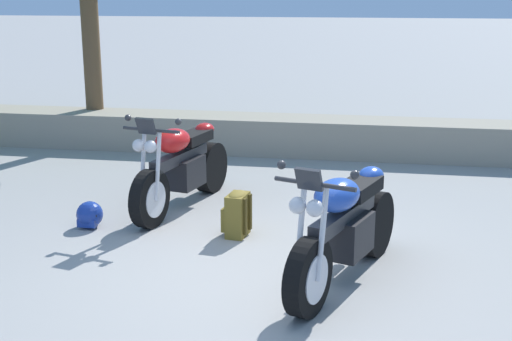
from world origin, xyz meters
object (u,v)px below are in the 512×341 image
rider_helmet (89,215)px  motorcycle_red_near_left (181,167)px  motorcycle_blue_centre (344,229)px  rider_backpack (237,213)px

rider_helmet → motorcycle_red_near_left: bearing=46.1°
motorcycle_red_near_left → motorcycle_blue_centre: (1.93, -1.77, 0.00)m
motorcycle_red_near_left → motorcycle_blue_centre: size_ratio=1.03×
rider_backpack → rider_helmet: bearing=-179.1°
rider_helmet → rider_backpack: bearing=0.9°
motorcycle_red_near_left → rider_backpack: size_ratio=4.35×
motorcycle_blue_centre → motorcycle_red_near_left: bearing=137.4°
rider_backpack → motorcycle_red_near_left: bearing=135.9°
motorcycle_red_near_left → motorcycle_blue_centre: same height
motorcycle_red_near_left → rider_backpack: 1.15m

